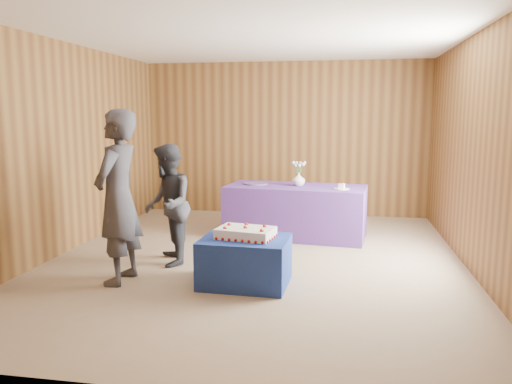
% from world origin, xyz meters
% --- Properties ---
extents(ground, '(6.00, 6.00, 0.00)m').
position_xyz_m(ground, '(0.00, 0.00, 0.00)').
color(ground, gray).
rests_on(ground, ground).
extents(room_shell, '(5.04, 6.04, 2.72)m').
position_xyz_m(room_shell, '(0.00, 0.00, 1.80)').
color(room_shell, brown).
rests_on(room_shell, ground).
extents(cake_table, '(0.93, 0.74, 0.50)m').
position_xyz_m(cake_table, '(0.05, -0.88, 0.25)').
color(cake_table, navy).
rests_on(cake_table, ground).
extents(serving_table, '(2.08, 1.10, 0.75)m').
position_xyz_m(serving_table, '(0.37, 1.32, 0.38)').
color(serving_table, '#593592').
rests_on(serving_table, ground).
extents(sheet_cake, '(0.66, 0.50, 0.14)m').
position_xyz_m(sheet_cake, '(0.05, -0.86, 0.55)').
color(sheet_cake, white).
rests_on(sheet_cake, cake_table).
extents(vase, '(0.20, 0.20, 0.19)m').
position_xyz_m(vase, '(0.41, 1.34, 0.85)').
color(vase, white).
rests_on(vase, serving_table).
extents(flower_spray, '(0.21, 0.21, 0.16)m').
position_xyz_m(flower_spray, '(0.41, 1.34, 1.08)').
color(flower_spray, '#2A692F').
rests_on(flower_spray, vase).
extents(platter, '(0.46, 0.46, 0.02)m').
position_xyz_m(platter, '(-0.24, 1.39, 0.76)').
color(platter, '#57468D').
rests_on(platter, serving_table).
extents(plate, '(0.25, 0.25, 0.01)m').
position_xyz_m(plate, '(1.03, 1.12, 0.76)').
color(plate, white).
rests_on(plate, serving_table).
extents(cake_slice, '(0.09, 0.09, 0.09)m').
position_xyz_m(cake_slice, '(1.03, 1.11, 0.80)').
color(cake_slice, white).
rests_on(cake_slice, plate).
extents(knife, '(0.24, 0.14, 0.00)m').
position_xyz_m(knife, '(1.01, 0.99, 0.75)').
color(knife, silver).
rests_on(knife, serving_table).
extents(guest_left, '(0.46, 0.69, 1.84)m').
position_xyz_m(guest_left, '(-1.28, -1.03, 0.92)').
color(guest_left, '#373741').
rests_on(guest_left, ground).
extents(guest_right, '(0.76, 0.85, 1.44)m').
position_xyz_m(guest_right, '(-1.00, -0.32, 0.72)').
color(guest_right, '#30323A').
rests_on(guest_right, ground).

